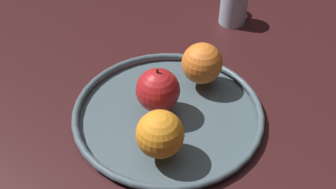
{
  "coord_description": "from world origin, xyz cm",
  "views": [
    {
      "loc": [
        -45.39,
        -5.62,
        45.71
      ],
      "look_at": [
        0.0,
        0.0,
        4.8
      ],
      "focal_mm": 38.57,
      "sensor_mm": 36.0,
      "label": 1
    }
  ],
  "objects_px": {
    "apple": "(158,91)",
    "orange_front_right": "(202,63)",
    "orange_center": "(161,134)",
    "ambient_mug": "(234,6)",
    "fruit_bowl": "(168,111)"
  },
  "relations": [
    {
      "from": "orange_center",
      "to": "ambient_mug",
      "type": "xyz_separation_m",
      "value": [
        0.44,
        -0.11,
        -0.01
      ]
    },
    {
      "from": "orange_center",
      "to": "orange_front_right",
      "type": "bearing_deg",
      "value": -15.78
    },
    {
      "from": "apple",
      "to": "orange_center",
      "type": "height_order",
      "value": "apple"
    },
    {
      "from": "fruit_bowl",
      "to": "ambient_mug",
      "type": "xyz_separation_m",
      "value": [
        0.34,
        -0.12,
        0.03
      ]
    },
    {
      "from": "apple",
      "to": "ambient_mug",
      "type": "height_order",
      "value": "apple"
    },
    {
      "from": "fruit_bowl",
      "to": "orange_front_right",
      "type": "bearing_deg",
      "value": -32.09
    },
    {
      "from": "orange_front_right",
      "to": "orange_center",
      "type": "relative_size",
      "value": 1.04
    },
    {
      "from": "apple",
      "to": "orange_front_right",
      "type": "xyz_separation_m",
      "value": [
        0.09,
        -0.07,
        0.0
      ]
    },
    {
      "from": "fruit_bowl",
      "to": "apple",
      "type": "height_order",
      "value": "apple"
    },
    {
      "from": "orange_front_right",
      "to": "ambient_mug",
      "type": "xyz_separation_m",
      "value": [
        0.26,
        -0.06,
        -0.01
      ]
    },
    {
      "from": "fruit_bowl",
      "to": "orange_front_right",
      "type": "height_order",
      "value": "orange_front_right"
    },
    {
      "from": "apple",
      "to": "orange_front_right",
      "type": "bearing_deg",
      "value": -39.4
    },
    {
      "from": "apple",
      "to": "orange_front_right",
      "type": "distance_m",
      "value": 0.11
    },
    {
      "from": "orange_center",
      "to": "ambient_mug",
      "type": "distance_m",
      "value": 0.45
    },
    {
      "from": "orange_front_right",
      "to": "orange_center",
      "type": "distance_m",
      "value": 0.19
    }
  ]
}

